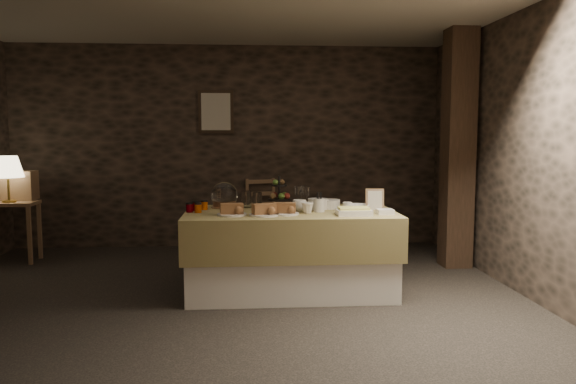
{
  "coord_description": "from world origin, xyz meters",
  "views": [
    {
      "loc": [
        0.24,
        -4.84,
        1.48
      ],
      "look_at": [
        0.61,
        0.2,
        0.95
      ],
      "focal_mm": 35.0,
      "sensor_mm": 36.0,
      "label": 1
    }
  ],
  "objects": [
    {
      "name": "plate_stack_b",
      "position": [
        1.03,
        0.42,
        0.8
      ],
      "size": [
        0.2,
        0.2,
        0.08
      ],
      "primitive_type": "cylinder",
      "color": "white",
      "rests_on": "buffet_table"
    },
    {
      "name": "cup_b",
      "position": [
        0.78,
        0.11,
        0.81
      ],
      "size": [
        0.14,
        0.14,
        0.1
      ],
      "primitive_type": "imported",
      "rotation": [
        0.0,
        0.0,
        -0.34
      ],
      "color": "white",
      "rests_on": "buffet_table"
    },
    {
      "name": "fruit_stand",
      "position": [
        0.55,
        0.51,
        0.88
      ],
      "size": [
        0.22,
        0.22,
        0.3
      ],
      "rotation": [
        0.0,
        0.0,
        0.04
      ],
      "color": "black",
      "rests_on": "buffet_table"
    },
    {
      "name": "bread_platter_right",
      "position": [
        0.57,
        0.05,
        0.8
      ],
      "size": [
        0.26,
        0.26,
        0.11
      ],
      "color": "white",
      "rests_on": "buffet_table"
    },
    {
      "name": "menu_frame",
      "position": [
        1.43,
        0.28,
        0.85
      ],
      "size": [
        0.18,
        0.09,
        0.22
      ],
      "primitive_type": "cube",
      "rotation": [
        -0.24,
        0.0,
        -0.15
      ],
      "color": "brown",
      "rests_on": "buffet_table"
    },
    {
      "name": "wine_rack",
      "position": [
        -2.45,
        1.9,
        0.87
      ],
      "size": [
        0.42,
        0.26,
        0.34
      ],
      "primitive_type": "cube",
      "color": "brown",
      "rests_on": "console_table"
    },
    {
      "name": "cutlery_holder",
      "position": [
        0.9,
        0.2,
        0.82
      ],
      "size": [
        0.1,
        0.1,
        0.12
      ],
      "primitive_type": "cylinder",
      "color": "white",
      "rests_on": "buffet_table"
    },
    {
      "name": "timber_column",
      "position": [
        2.55,
        1.16,
        1.3
      ],
      "size": [
        0.3,
        0.3,
        2.6
      ],
      "primitive_type": "cube",
      "color": "black",
      "rests_on": "ground_plane"
    },
    {
      "name": "table_lamp",
      "position": [
        -2.45,
        1.67,
        1.09
      ],
      "size": [
        0.35,
        0.35,
        0.52
      ],
      "color": "#AD8C33",
      "rests_on": "console_table"
    },
    {
      "name": "square_dish",
      "position": [
        1.46,
        0.0,
        0.78
      ],
      "size": [
        0.14,
        0.14,
        0.04
      ],
      "primitive_type": "cube",
      "color": "white",
      "rests_on": "buffet_table"
    },
    {
      "name": "plate_stack_a",
      "position": [
        0.91,
        0.38,
        0.81
      ],
      "size": [
        0.19,
        0.19,
        0.1
      ],
      "primitive_type": "cylinder",
      "color": "white",
      "rests_on": "buffet_table"
    },
    {
      "name": "tart_dish",
      "position": [
        1.17,
        -0.03,
        0.79
      ],
      "size": [
        0.3,
        0.22,
        0.07
      ],
      "color": "white",
      "rests_on": "buffet_table"
    },
    {
      "name": "chair",
      "position": [
        0.45,
        2.34,
        0.39
      ],
      "size": [
        0.49,
        0.48,
        0.69
      ],
      "rotation": [
        0.0,
        0.0,
        0.23
      ],
      "color": "brown",
      "rests_on": "ground_plane"
    },
    {
      "name": "bread_platter_left",
      "position": [
        0.11,
        0.03,
        0.8
      ],
      "size": [
        0.26,
        0.26,
        0.11
      ],
      "color": "white",
      "rests_on": "buffet_table"
    },
    {
      "name": "mug_d",
      "position": [
        1.15,
        0.17,
        0.81
      ],
      "size": [
        0.08,
        0.08,
        0.09
      ],
      "primitive_type": "cylinder",
      "color": "white",
      "rests_on": "buffet_table"
    },
    {
      "name": "buffet_table",
      "position": [
        0.64,
        0.25,
        0.44
      ],
      "size": [
        1.92,
        1.02,
        0.76
      ],
      "color": "white",
      "rests_on": "ground_plane"
    },
    {
      "name": "console_table",
      "position": [
        -2.5,
        1.72,
        0.57
      ],
      "size": [
        0.65,
        0.37,
        0.7
      ],
      "color": "brown",
      "rests_on": "ground_plane"
    },
    {
      "name": "cake_dome",
      "position": [
        0.02,
        0.56,
        0.87
      ],
      "size": [
        0.26,
        0.26,
        0.26
      ],
      "color": "brown",
      "rests_on": "buffet_table"
    },
    {
      "name": "framed_picture",
      "position": [
        -0.15,
        2.47,
        1.75
      ],
      "size": [
        0.45,
        0.04,
        0.55
      ],
      "color": "#322418",
      "rests_on": "room_shell"
    },
    {
      "name": "ground_plane",
      "position": [
        0.0,
        0.0,
        0.0
      ],
      "size": [
        5.5,
        5.0,
        0.01
      ],
      "primitive_type": "cube",
      "color": "black",
      "rests_on": "ground"
    },
    {
      "name": "bread_platter_center",
      "position": [
        0.39,
        -0.01,
        0.8
      ],
      "size": [
        0.26,
        0.26,
        0.11
      ],
      "color": "white",
      "rests_on": "buffet_table"
    },
    {
      "name": "storage_jar_b",
      "position": [
        0.34,
        0.6,
        0.83
      ],
      "size": [
        0.09,
        0.09,
        0.14
      ],
      "primitive_type": "cylinder",
      "color": "white",
      "rests_on": "buffet_table"
    },
    {
      "name": "room_shell",
      "position": [
        0.0,
        0.0,
        1.56
      ],
      "size": [
        5.52,
        5.02,
        2.6
      ],
      "color": "black",
      "rests_on": "ground"
    },
    {
      "name": "jam_jars",
      "position": [
        -0.22,
        0.31,
        0.8
      ],
      "size": [
        0.18,
        0.26,
        0.07
      ],
      "color": "#66010C",
      "rests_on": "buffet_table"
    },
    {
      "name": "storage_jar_a",
      "position": [
        0.23,
        0.55,
        0.84
      ],
      "size": [
        0.1,
        0.1,
        0.16
      ],
      "primitive_type": "cylinder",
      "color": "white",
      "rests_on": "buffet_table"
    },
    {
      "name": "cup_a",
      "position": [
        0.72,
        0.25,
        0.81
      ],
      "size": [
        0.17,
        0.17,
        0.11
      ],
      "primitive_type": "imported",
      "rotation": [
        0.0,
        0.0,
        0.32
      ],
      "color": "white",
      "rests_on": "buffet_table"
    },
    {
      "name": "bowl",
      "position": [
        1.26,
        0.26,
        0.79
      ],
      "size": [
        0.28,
        0.28,
        0.06
      ],
      "primitive_type": "imported",
      "rotation": [
        0.0,
        0.0,
        -0.24
      ],
      "color": "white",
      "rests_on": "buffet_table"
    },
    {
      "name": "mug_c",
      "position": [
        0.73,
        0.29,
        0.81
      ],
      "size": [
        0.09,
        0.09,
        0.09
      ],
      "primitive_type": "cylinder",
      "color": "white",
      "rests_on": "buffet_table"
    }
  ]
}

